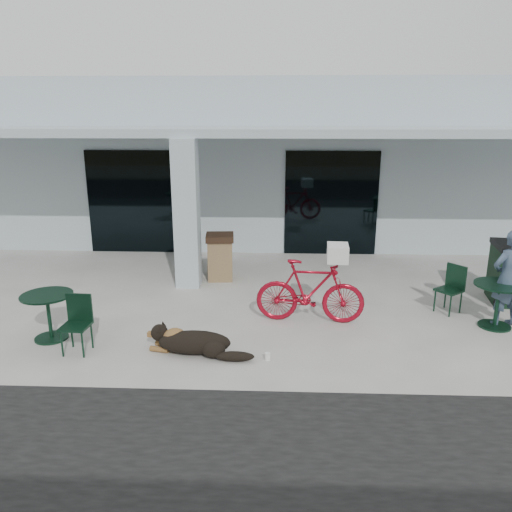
{
  "coord_description": "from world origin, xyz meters",
  "views": [
    {
      "loc": [
        0.38,
        -7.92,
        3.58
      ],
      "look_at": [
        0.0,
        1.14,
        1.0
      ],
      "focal_mm": 35.0,
      "sensor_mm": 36.0,
      "label": 1
    }
  ],
  "objects_px": {
    "cafe_table_near": "(49,317)",
    "person": "(508,278)",
    "bicycle": "(310,291)",
    "dog": "(195,341)",
    "cafe_chair_near": "(76,325)",
    "trash_receptacle": "(220,257)",
    "cafe_chair_far_b": "(449,290)",
    "cafe_table_far": "(497,306)",
    "wheeled_bin": "(512,273)"
  },
  "relations": [
    {
      "from": "trash_receptacle",
      "to": "cafe_chair_near",
      "type": "bearing_deg",
      "value": -116.33
    },
    {
      "from": "cafe_table_near",
      "to": "person",
      "type": "distance_m",
      "value": 7.77
    },
    {
      "from": "bicycle",
      "to": "cafe_chair_far_b",
      "type": "xyz_separation_m",
      "value": [
        2.61,
        0.55,
        -0.13
      ]
    },
    {
      "from": "cafe_chair_near",
      "to": "wheeled_bin",
      "type": "xyz_separation_m",
      "value": [
        7.69,
        2.52,
        0.14
      ]
    },
    {
      "from": "bicycle",
      "to": "person",
      "type": "xyz_separation_m",
      "value": [
        3.39,
        0.0,
        0.29
      ]
    },
    {
      "from": "cafe_chair_far_b",
      "to": "trash_receptacle",
      "type": "bearing_deg",
      "value": -149.6
    },
    {
      "from": "wheeled_bin",
      "to": "person",
      "type": "bearing_deg",
      "value": -109.08
    },
    {
      "from": "person",
      "to": "wheeled_bin",
      "type": "bearing_deg",
      "value": -135.17
    },
    {
      "from": "dog",
      "to": "wheeled_bin",
      "type": "xyz_separation_m",
      "value": [
        5.86,
        2.5,
        0.38
      ]
    },
    {
      "from": "cafe_table_near",
      "to": "person",
      "type": "bearing_deg",
      "value": 6.62
    },
    {
      "from": "dog",
      "to": "cafe_table_far",
      "type": "bearing_deg",
      "value": 25.88
    },
    {
      "from": "bicycle",
      "to": "trash_receptacle",
      "type": "xyz_separation_m",
      "value": [
        -1.85,
        2.34,
        -0.06
      ]
    },
    {
      "from": "cafe_chair_far_b",
      "to": "trash_receptacle",
      "type": "height_order",
      "value": "trash_receptacle"
    },
    {
      "from": "trash_receptacle",
      "to": "bicycle",
      "type": "bearing_deg",
      "value": -51.58
    },
    {
      "from": "cafe_table_near",
      "to": "trash_receptacle",
      "type": "bearing_deg",
      "value": 52.76
    },
    {
      "from": "bicycle",
      "to": "cafe_table_near",
      "type": "height_order",
      "value": "bicycle"
    },
    {
      "from": "cafe_chair_near",
      "to": "wheeled_bin",
      "type": "bearing_deg",
      "value": 21.91
    },
    {
      "from": "dog",
      "to": "cafe_chair_far_b",
      "type": "xyz_separation_m",
      "value": [
        4.46,
        1.89,
        0.23
      ]
    },
    {
      "from": "dog",
      "to": "cafe_table_far",
      "type": "xyz_separation_m",
      "value": [
        5.07,
        1.24,
        0.18
      ]
    },
    {
      "from": "bicycle",
      "to": "cafe_chair_near",
      "type": "relative_size",
      "value": 2.12
    },
    {
      "from": "cafe_table_far",
      "to": "wheeled_bin",
      "type": "distance_m",
      "value": 1.49
    },
    {
      "from": "dog",
      "to": "cafe_table_near",
      "type": "xyz_separation_m",
      "value": [
        -2.46,
        0.45,
        0.17
      ]
    },
    {
      "from": "cafe_table_far",
      "to": "cafe_chair_near",
      "type": "bearing_deg",
      "value": -169.67
    },
    {
      "from": "dog",
      "to": "trash_receptacle",
      "type": "distance_m",
      "value": 3.69
    },
    {
      "from": "cafe_chair_far_b",
      "to": "trash_receptacle",
      "type": "xyz_separation_m",
      "value": [
        -4.47,
        1.79,
        0.07
      ]
    },
    {
      "from": "cafe_table_near",
      "to": "cafe_chair_near",
      "type": "height_order",
      "value": "cafe_chair_near"
    },
    {
      "from": "person",
      "to": "trash_receptacle",
      "type": "height_order",
      "value": "person"
    },
    {
      "from": "dog",
      "to": "cafe_table_far",
      "type": "relative_size",
      "value": 1.54
    },
    {
      "from": "person",
      "to": "dog",
      "type": "bearing_deg",
      "value": -2.79
    },
    {
      "from": "bicycle",
      "to": "wheeled_bin",
      "type": "relative_size",
      "value": 1.61
    },
    {
      "from": "bicycle",
      "to": "cafe_table_near",
      "type": "bearing_deg",
      "value": 106.25
    },
    {
      "from": "cafe_chair_near",
      "to": "wheeled_bin",
      "type": "relative_size",
      "value": 0.76
    },
    {
      "from": "person",
      "to": "cafe_table_far",
      "type": "bearing_deg",
      "value": 12.95
    },
    {
      "from": "bicycle",
      "to": "cafe_chair_near",
      "type": "height_order",
      "value": "bicycle"
    },
    {
      "from": "dog",
      "to": "cafe_chair_near",
      "type": "distance_m",
      "value": 1.85
    },
    {
      "from": "person",
      "to": "cafe_table_near",
      "type": "bearing_deg",
      "value": -10.52
    },
    {
      "from": "person",
      "to": "wheeled_bin",
      "type": "distance_m",
      "value": 1.34
    },
    {
      "from": "cafe_chair_near",
      "to": "trash_receptacle",
      "type": "bearing_deg",
      "value": 67.47
    },
    {
      "from": "person",
      "to": "cafe_chair_near",
      "type": "bearing_deg",
      "value": -6.29
    },
    {
      "from": "bicycle",
      "to": "cafe_table_near",
      "type": "relative_size",
      "value": 2.3
    },
    {
      "from": "trash_receptacle",
      "to": "wheeled_bin",
      "type": "relative_size",
      "value": 0.87
    },
    {
      "from": "person",
      "to": "trash_receptacle",
      "type": "xyz_separation_m",
      "value": [
        -5.25,
        2.34,
        -0.34
      ]
    },
    {
      "from": "bicycle",
      "to": "cafe_table_far",
      "type": "relative_size",
      "value": 2.27
    },
    {
      "from": "cafe_table_near",
      "to": "trash_receptacle",
      "type": "distance_m",
      "value": 4.06
    },
    {
      "from": "cafe_table_near",
      "to": "cafe_chair_near",
      "type": "relative_size",
      "value": 0.92
    },
    {
      "from": "dog",
      "to": "trash_receptacle",
      "type": "height_order",
      "value": "trash_receptacle"
    },
    {
      "from": "bicycle",
      "to": "cafe_table_far",
      "type": "distance_m",
      "value": 3.23
    },
    {
      "from": "cafe_chair_far_b",
      "to": "cafe_table_near",
      "type": "bearing_deg",
      "value": -116.0
    },
    {
      "from": "cafe_chair_near",
      "to": "cafe_chair_far_b",
      "type": "relative_size",
      "value": 1.01
    },
    {
      "from": "cafe_chair_near",
      "to": "cafe_table_far",
      "type": "height_order",
      "value": "cafe_chair_near"
    }
  ]
}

